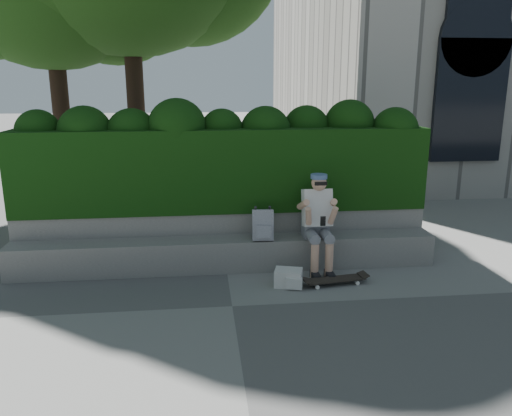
{
  "coord_description": "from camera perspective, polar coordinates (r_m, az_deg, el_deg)",
  "views": [
    {
      "loc": [
        -0.34,
        -5.48,
        2.6
      ],
      "look_at": [
        0.4,
        1.0,
        0.95
      ],
      "focal_mm": 35.0,
      "sensor_mm": 36.0,
      "label": 1
    }
  ],
  "objects": [
    {
      "name": "ground",
      "position": [
        6.08,
        -2.73,
        -11.15
      ],
      "size": [
        80.0,
        80.0,
        0.0
      ],
      "primitive_type": "plane",
      "color": "slate",
      "rests_on": "ground"
    },
    {
      "name": "bench_ledge",
      "position": [
        7.15,
        -3.43,
        -5.24
      ],
      "size": [
        6.0,
        0.45,
        0.45
      ],
      "primitive_type": "cube",
      "color": "gray",
      "rests_on": "ground"
    },
    {
      "name": "planter_wall",
      "position": [
        7.55,
        -3.65,
        -2.98
      ],
      "size": [
        6.0,
        0.5,
        0.75
      ],
      "primitive_type": "cube",
      "color": "gray",
      "rests_on": "ground"
    },
    {
      "name": "hedge",
      "position": [
        7.54,
        -3.85,
        4.62
      ],
      "size": [
        6.0,
        1.0,
        1.2
      ],
      "primitive_type": "cube",
      "color": "black",
      "rests_on": "planter_wall"
    },
    {
      "name": "person",
      "position": [
        6.99,
        7.07,
        -1.24
      ],
      "size": [
        0.4,
        0.76,
        1.38
      ],
      "color": "slate",
      "rests_on": "ground"
    },
    {
      "name": "skateboard",
      "position": [
        6.73,
        9.04,
        -8.09
      ],
      "size": [
        0.82,
        0.31,
        0.08
      ],
      "rotation": [
        0.0,
        0.0,
        0.14
      ],
      "color": "black",
      "rests_on": "ground"
    },
    {
      "name": "backpack_plaid",
      "position": [
        6.96,
        0.79,
        -1.95
      ],
      "size": [
        0.3,
        0.18,
        0.43
      ],
      "primitive_type": "cube",
      "rotation": [
        0.0,
        0.0,
        -0.08
      ],
      "color": "#A6A6AA",
      "rests_on": "bench_ledge"
    },
    {
      "name": "backpack_ground",
      "position": [
        6.6,
        3.72,
        -7.96
      ],
      "size": [
        0.41,
        0.34,
        0.23
      ],
      "primitive_type": "cube",
      "rotation": [
        0.0,
        0.0,
        -0.28
      ],
      "color": "beige",
      "rests_on": "ground"
    }
  ]
}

